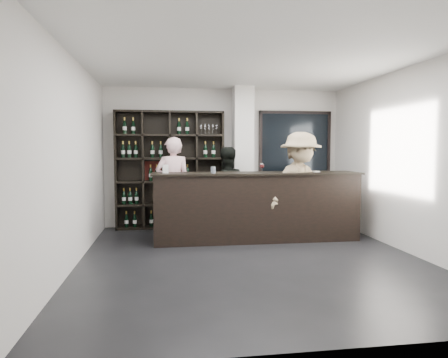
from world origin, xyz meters
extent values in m
cube|color=black|center=(0.00, 0.00, -0.01)|extent=(5.00, 5.50, 0.01)
cube|color=silver|center=(0.35, 2.47, 1.45)|extent=(0.40, 0.40, 2.90)
cube|color=black|center=(1.55, 2.69, 1.40)|extent=(1.60, 0.08, 2.10)
cube|color=black|center=(1.55, 2.69, 1.40)|extent=(1.48, 0.02, 1.98)
cube|color=black|center=(0.35, 1.17, 0.59)|extent=(3.60, 0.67, 1.18)
cube|color=black|center=(0.35, 1.17, 1.20)|extent=(3.68, 0.75, 0.03)
imported|color=#FFC8CA|center=(-1.10, 2.14, 0.93)|extent=(0.69, 0.46, 1.86)
imported|color=black|center=(-0.10, 1.85, 0.83)|extent=(0.94, 0.82, 1.67)
imported|color=#998261|center=(1.11, 1.05, 0.96)|extent=(1.39, 1.03, 1.92)
cylinder|color=#A0AEC1|center=(-0.44, 1.07, 1.27)|extent=(0.10, 0.10, 0.11)
cube|color=white|center=(1.43, 1.17, 1.22)|extent=(0.13, 0.13, 0.02)
cube|color=white|center=(-1.25, 1.20, 1.29)|extent=(0.10, 0.06, 0.15)
camera|label=1|loc=(-1.25, -5.70, 1.61)|focal=32.00mm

